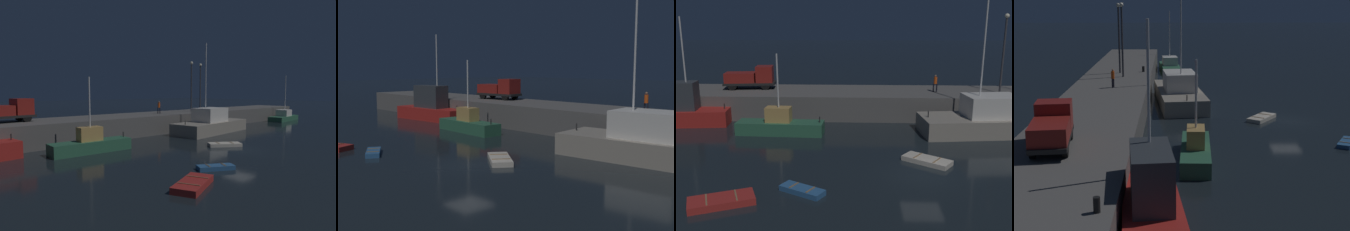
{
  "view_description": "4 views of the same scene",
  "coord_description": "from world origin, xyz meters",
  "views": [
    {
      "loc": [
        -23.28,
        -15.23,
        5.4
      ],
      "look_at": [
        -0.46,
        9.25,
        2.68
      ],
      "focal_mm": 31.59,
      "sensor_mm": 36.0,
      "label": 1
    },
    {
      "loc": [
        20.09,
        -15.84,
        6.1
      ],
      "look_at": [
        -6.08,
        8.95,
        1.89
      ],
      "focal_mm": 45.0,
      "sensor_mm": 36.0,
      "label": 2
    },
    {
      "loc": [
        -4.1,
        -22.06,
        9.32
      ],
      "look_at": [
        -5.22,
        7.66,
        1.82
      ],
      "focal_mm": 40.67,
      "sensor_mm": 36.0,
      "label": 3
    },
    {
      "loc": [
        -42.11,
        9.92,
        10.61
      ],
      "look_at": [
        -6.09,
        9.2,
        1.99
      ],
      "focal_mm": 53.95,
      "sensor_mm": 36.0,
      "label": 4
    }
  ],
  "objects": [
    {
      "name": "ground_plane",
      "position": [
        0.0,
        0.0,
        0.0
      ],
      "size": [
        320.0,
        320.0,
        0.0
      ],
      "primitive_type": "plane",
      "color": "black"
    },
    {
      "name": "pier_quay",
      "position": [
        0.0,
        15.74,
        1.19
      ],
      "size": [
        73.32,
        7.07,
        2.37
      ],
      "color": "#5B5956",
      "rests_on": "ground"
    },
    {
      "name": "fishing_trawler_red",
      "position": [
        -20.6,
        10.89,
        1.38
      ],
      "size": [
        9.62,
        3.64,
        9.61
      ],
      "color": "red",
      "rests_on": "ground"
    },
    {
      "name": "fishing_boat_blue",
      "position": [
        7.17,
        9.2,
        1.14
      ],
      "size": [
        12.47,
        5.37,
        11.47
      ],
      "color": "gray",
      "rests_on": "ground"
    },
    {
      "name": "fishing_boat_orange",
      "position": [
        -10.61,
        8.4,
        0.74
      ],
      "size": [
        7.32,
        2.21,
        6.69
      ],
      "color": "#2D6647",
      "rests_on": "ground"
    },
    {
      "name": "rowboat_white_mid",
      "position": [
        -7.15,
        -2.77,
        0.15
      ],
      "size": [
        2.71,
        2.07,
        0.35
      ],
      "color": "#2D6099",
      "rests_on": "ground"
    },
    {
      "name": "dinghy_red_small",
      "position": [
        0.56,
        2.11,
        0.16
      ],
      "size": [
        3.36,
        2.95,
        0.36
      ],
      "color": "beige",
      "rests_on": "ground"
    },
    {
      "name": "utility_truck",
      "position": [
        -15.11,
        16.56,
        3.53
      ],
      "size": [
        5.39,
        2.59,
        2.33
      ],
      "color": "black",
      "rests_on": "pier_quay"
    },
    {
      "name": "dockworker",
      "position": [
        3.49,
        15.32,
        3.35
      ],
      "size": [
        0.45,
        0.38,
        1.71
      ],
      "color": "black",
      "rests_on": "pier_quay"
    },
    {
      "name": "bollard_west",
      "position": [
        -23.83,
        12.87,
        2.69
      ],
      "size": [
        0.28,
        0.28,
        0.64
      ],
      "primitive_type": "cylinder",
      "color": "black",
      "rests_on": "pier_quay"
    }
  ]
}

